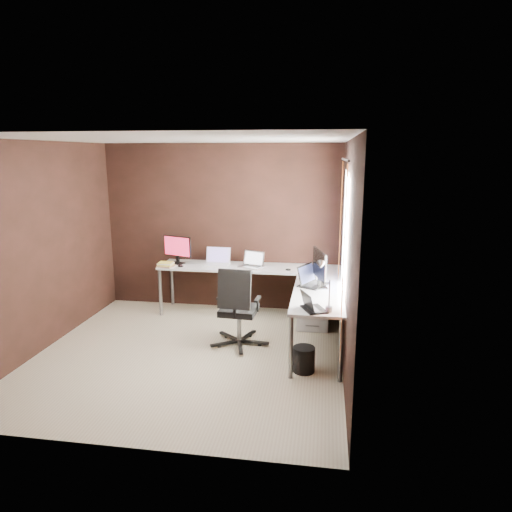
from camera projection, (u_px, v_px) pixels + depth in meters
The scene contains 15 objects.
room at pixel (217, 250), 5.20m from camera, with size 3.60×3.60×2.50m.
desk at pixel (270, 279), 6.19m from camera, with size 2.65×2.25×0.73m.
drawer_pedestal at pixel (313, 305), 6.29m from camera, with size 0.42×0.50×0.60m, color silver.
monitor_left at pixel (177, 248), 6.81m from camera, with size 0.46×0.21×0.42m.
monitor_right at pixel (320, 266), 5.59m from camera, with size 0.20×0.55×0.46m.
laptop_white at pixel (217, 261), 6.80m from camera, with size 0.38×0.27×0.25m.
laptop_silver at pixel (252, 263), 6.65m from camera, with size 0.40×0.34×0.22m.
laptop_black_big at pixel (311, 281), 5.73m from camera, with size 0.42×0.47×0.26m.
laptop_black_small at pixel (312, 306), 4.81m from camera, with size 0.31×0.36×0.20m.
book_stack at pixel (166, 264), 6.66m from camera, with size 0.25×0.21×0.07m.
mouse_left at pixel (180, 266), 6.63m from camera, with size 0.09×0.06×0.04m, color black.
mouse_corner at pixel (288, 270), 6.43m from camera, with size 0.08×0.05×0.03m, color black.
desk_lamp at pixel (324, 279), 4.77m from camera, with size 0.18×0.21×0.53m.
office_chair at pixel (238, 323), 5.66m from camera, with size 0.57×0.57×1.02m.
wastebasket at pixel (304, 359), 5.00m from camera, with size 0.24×0.24×0.28m, color black.
Camera 1 is at (1.56, -4.89, 2.35)m, focal length 32.00 mm.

